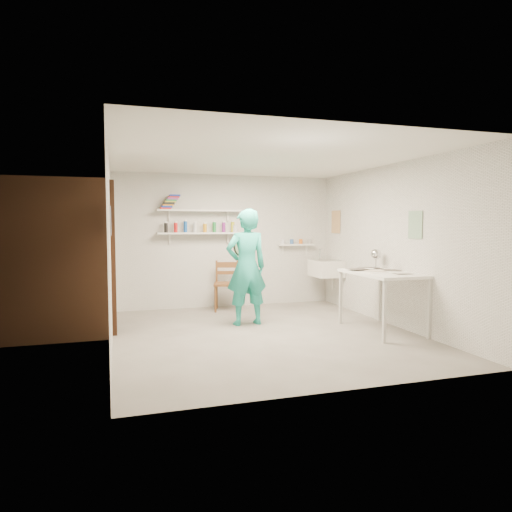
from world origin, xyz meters
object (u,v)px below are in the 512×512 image
object	(u,v)px
wall_clock	(243,247)
belfast_sink	(326,268)
man	(246,267)
wooden_chair	(227,284)
work_table	(382,302)
desk_lamp	(376,254)

from	to	relation	value
wall_clock	belfast_sink	bearing A→B (deg)	20.69
belfast_sink	wall_clock	size ratio (longest dim) A/B	1.92
man	wooden_chair	size ratio (longest dim) A/B	1.86
work_table	desk_lamp	size ratio (longest dim) A/B	8.00
belfast_sink	wooden_chair	bearing A→B (deg)	176.04
man	desk_lamp	bearing A→B (deg)	162.52
wall_clock	desk_lamp	size ratio (longest dim) A/B	1.98
wall_clock	man	bearing A→B (deg)	-97.91
belfast_sink	desk_lamp	bearing A→B (deg)	-86.31
man	wall_clock	xyz separation A→B (m)	(0.02, 0.22, 0.29)
desk_lamp	wall_clock	bearing A→B (deg)	160.32
man	work_table	world-z (taller)	man
man	belfast_sink	bearing A→B (deg)	-154.04
desk_lamp	wooden_chair	bearing A→B (deg)	139.83
belfast_sink	wall_clock	distance (m)	2.04
man	desk_lamp	world-z (taller)	man
wooden_chair	work_table	xyz separation A→B (m)	(1.73, -2.14, -0.05)
man	wall_clock	size ratio (longest dim) A/B	5.56
wall_clock	work_table	size ratio (longest dim) A/B	0.25
wall_clock	desk_lamp	bearing A→B (deg)	-23.63
wall_clock	wooden_chair	bearing A→B (deg)	88.19
man	wooden_chair	bearing A→B (deg)	-92.95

